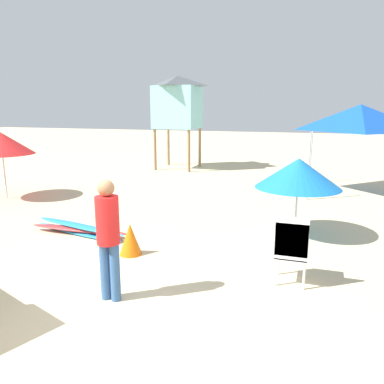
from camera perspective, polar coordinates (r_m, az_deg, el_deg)
ground at (r=5.43m, az=-14.92°, el=-17.36°), size 80.00×80.00×0.00m
stacked_plastic_chairs at (r=5.99m, az=14.73°, el=-7.61°), size 0.48×0.48×1.11m
surfboard_pile at (r=8.57m, az=-16.66°, el=-5.36°), size 2.55×0.83×0.24m
lifeguard_near_left at (r=5.36m, az=-12.47°, el=-5.92°), size 0.32×0.32×1.74m
popup_canopy at (r=12.95m, az=23.89°, el=10.15°), size 2.82×2.82×2.78m
lifeguard_tower at (r=17.08m, az=-2.16°, el=13.33°), size 1.98×1.98×4.04m
beach_umbrella_left at (r=8.14m, az=15.65°, el=2.74°), size 1.77×1.77×1.66m
beach_umbrella_mid at (r=12.58m, az=-26.68°, el=6.55°), size 1.85×1.85×1.98m
traffic_cone_near at (r=7.17m, az=-9.23°, el=-6.99°), size 0.41×0.41×0.59m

